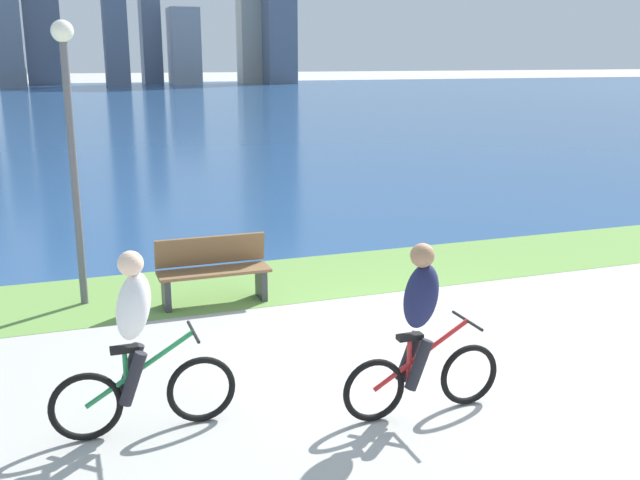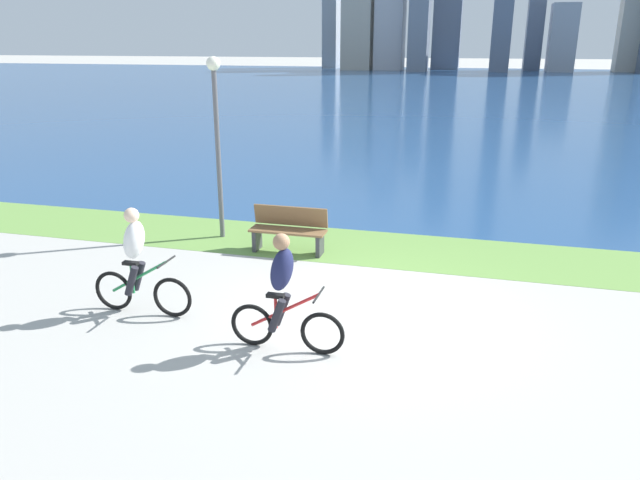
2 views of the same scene
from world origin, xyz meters
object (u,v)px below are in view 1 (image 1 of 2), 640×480
cyclist_lead (421,330)px  lamppost_tall (70,122)px  cyclist_trailing (137,344)px  bench_near_path (213,270)px

cyclist_lead → lamppost_tall: (-2.81, 4.34, 1.61)m
cyclist_lead → cyclist_trailing: 2.53m
bench_near_path → lamppost_tall: bearing=161.9°
cyclist_lead → cyclist_trailing: bearing=168.0°
cyclist_lead → bench_near_path: size_ratio=1.10×
cyclist_lead → bench_near_path: (-1.15, 3.80, -0.38)m
cyclist_trailing → lamppost_tall: bearing=95.0°
cyclist_lead → lamppost_tall: 5.42m
cyclist_lead → lamppost_tall: size_ratio=0.45×
cyclist_lead → lamppost_tall: bearing=122.9°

